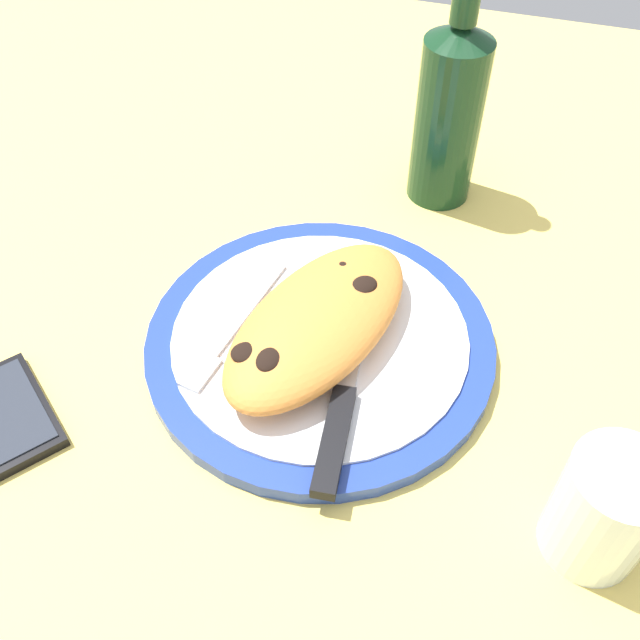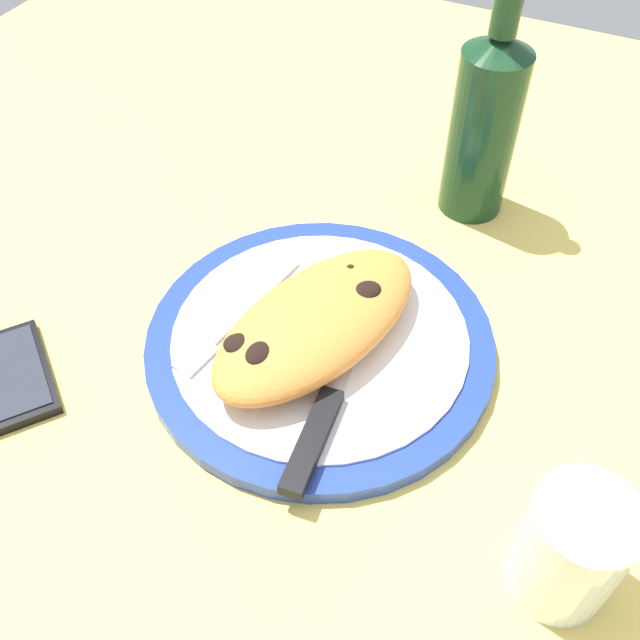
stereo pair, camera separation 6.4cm
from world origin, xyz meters
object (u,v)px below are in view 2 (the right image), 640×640
(calzone, at_px, (315,321))
(plate, at_px, (320,341))
(knife, at_px, (324,415))
(smartphone, at_px, (10,377))
(fork, at_px, (231,324))
(water_glass, at_px, (568,552))
(wine_bottle, at_px, (485,123))

(calzone, bearing_deg, plate, 165.08)
(knife, bearing_deg, smartphone, -74.96)
(fork, height_order, smartphone, fork)
(smartphone, relative_size, water_glass, 1.31)
(smartphone, bearing_deg, wine_bottle, 144.98)
(plate, relative_size, water_glass, 3.21)
(plate, relative_size, wine_bottle, 1.22)
(water_glass, relative_size, wine_bottle, 0.38)
(knife, relative_size, water_glass, 2.23)
(knife, xyz_separation_m, wine_bottle, (-0.35, 0.02, 0.08))
(plate, xyz_separation_m, smartphone, (0.16, -0.24, -0.00))
(fork, height_order, knife, knife)
(calzone, bearing_deg, fork, -75.62)
(water_glass, bearing_deg, smartphone, -86.09)
(plate, height_order, knife, knife)
(fork, bearing_deg, calzone, 104.38)
(smartphone, distance_m, wine_bottle, 0.53)
(calzone, distance_m, wine_bottle, 0.29)
(smartphone, bearing_deg, water_glass, 93.91)
(plate, bearing_deg, fork, -71.86)
(plate, relative_size, calzone, 1.27)
(smartphone, bearing_deg, knife, 105.04)
(calzone, xyz_separation_m, wine_bottle, (-0.27, 0.06, 0.06))
(knife, bearing_deg, water_glass, 78.68)
(smartphone, distance_m, water_glass, 0.49)
(knife, distance_m, smartphone, 0.29)
(knife, relative_size, wine_bottle, 0.84)
(plate, distance_m, fork, 0.08)
(calzone, distance_m, fork, 0.08)
(calzone, relative_size, fork, 1.48)
(knife, relative_size, smartphone, 1.70)
(plate, bearing_deg, smartphone, -56.31)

